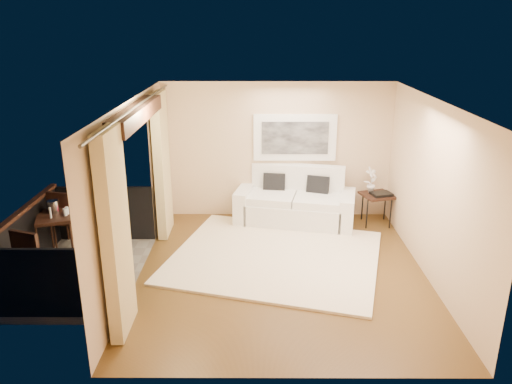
{
  "coord_description": "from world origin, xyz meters",
  "views": [
    {
      "loc": [
        -0.39,
        -7.1,
        3.78
      ],
      "look_at": [
        -0.41,
        0.85,
        1.05
      ],
      "focal_mm": 35.0,
      "sensor_mm": 36.0,
      "label": 1
    }
  ],
  "objects_px": {
    "orchid": "(371,180)",
    "side_table": "(377,197)",
    "sofa": "(295,203)",
    "ice_bucket": "(53,207)",
    "bistro_table": "(59,219)",
    "balcony_chair_far": "(64,215)",
    "balcony_chair_near": "(22,263)"
  },
  "relations": [
    {
      "from": "side_table",
      "to": "balcony_chair_near",
      "type": "xyz_separation_m",
      "value": [
        -5.58,
        -2.9,
        0.05
      ]
    },
    {
      "from": "sofa",
      "to": "orchid",
      "type": "relative_size",
      "value": 4.76
    },
    {
      "from": "balcony_chair_far",
      "to": "ice_bucket",
      "type": "bearing_deg",
      "value": 98.11
    },
    {
      "from": "balcony_chair_far",
      "to": "side_table",
      "type": "bearing_deg",
      "value": -156.37
    },
    {
      "from": "balcony_chair_near",
      "to": "orchid",
      "type": "bearing_deg",
      "value": 47.39
    },
    {
      "from": "balcony_chair_far",
      "to": "balcony_chair_near",
      "type": "relative_size",
      "value": 1.02
    },
    {
      "from": "orchid",
      "to": "balcony_chair_far",
      "type": "height_order",
      "value": "orchid"
    },
    {
      "from": "bistro_table",
      "to": "balcony_chair_near",
      "type": "xyz_separation_m",
      "value": [
        -0.02,
        -1.35,
        -0.11
      ]
    },
    {
      "from": "orchid",
      "to": "balcony_chair_near",
      "type": "distance_m",
      "value": 6.24
    },
    {
      "from": "side_table",
      "to": "sofa",
      "type": "bearing_deg",
      "value": 176.36
    },
    {
      "from": "sofa",
      "to": "side_table",
      "type": "distance_m",
      "value": 1.58
    },
    {
      "from": "bistro_table",
      "to": "balcony_chair_near",
      "type": "distance_m",
      "value": 1.35
    },
    {
      "from": "bistro_table",
      "to": "ice_bucket",
      "type": "xyz_separation_m",
      "value": [
        -0.12,
        0.11,
        0.18
      ]
    },
    {
      "from": "bistro_table",
      "to": "ice_bucket",
      "type": "relative_size",
      "value": 4.25
    },
    {
      "from": "side_table",
      "to": "balcony_chair_far",
      "type": "xyz_separation_m",
      "value": [
        -5.65,
        -1.11,
        0.06
      ]
    },
    {
      "from": "sofa",
      "to": "balcony_chair_near",
      "type": "xyz_separation_m",
      "value": [
        -4.01,
        -3.0,
        0.22
      ]
    },
    {
      "from": "orchid",
      "to": "bistro_table",
      "type": "height_order",
      "value": "orchid"
    },
    {
      "from": "sofa",
      "to": "ice_bucket",
      "type": "height_order",
      "value": "sofa"
    },
    {
      "from": "sofa",
      "to": "side_table",
      "type": "xyz_separation_m",
      "value": [
        1.57,
        -0.1,
        0.17
      ]
    },
    {
      "from": "side_table",
      "to": "bistro_table",
      "type": "relative_size",
      "value": 0.83
    },
    {
      "from": "side_table",
      "to": "balcony_chair_near",
      "type": "bearing_deg",
      "value": -152.55
    },
    {
      "from": "side_table",
      "to": "ice_bucket",
      "type": "relative_size",
      "value": 3.52
    },
    {
      "from": "sofa",
      "to": "balcony_chair_near",
      "type": "distance_m",
      "value": 5.01
    },
    {
      "from": "orchid",
      "to": "side_table",
      "type": "bearing_deg",
      "value": -42.21
    },
    {
      "from": "sofa",
      "to": "ice_bucket",
      "type": "distance_m",
      "value": 4.42
    },
    {
      "from": "balcony_chair_near",
      "to": "side_table",
      "type": "bearing_deg",
      "value": 46.02
    },
    {
      "from": "side_table",
      "to": "orchid",
      "type": "bearing_deg",
      "value": 137.79
    },
    {
      "from": "orchid",
      "to": "balcony_chair_near",
      "type": "height_order",
      "value": "orchid"
    },
    {
      "from": "bistro_table",
      "to": "ice_bucket",
      "type": "distance_m",
      "value": 0.24
    },
    {
      "from": "bistro_table",
      "to": "side_table",
      "type": "bearing_deg",
      "value": 15.6
    },
    {
      "from": "bistro_table",
      "to": "balcony_chair_far",
      "type": "xyz_separation_m",
      "value": [
        -0.09,
        0.45,
        -0.1
      ]
    },
    {
      "from": "bistro_table",
      "to": "balcony_chair_near",
      "type": "relative_size",
      "value": 0.82
    }
  ]
}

